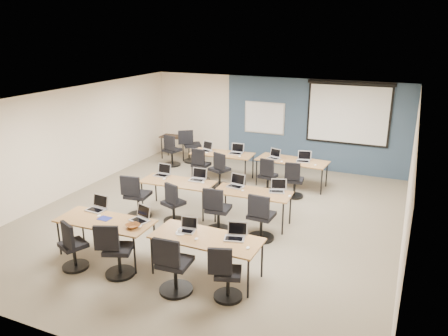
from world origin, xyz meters
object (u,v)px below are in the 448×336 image
at_px(task_chair_4, 137,200).
at_px(laptop_7, 277,188).
at_px(task_chair_2, 173,269).
at_px(task_chair_6, 217,214).
at_px(laptop_9, 236,151).
at_px(training_table_front_left, 105,222).
at_px(task_chair_8, 200,168).
at_px(training_table_back_right, 292,162).
at_px(task_chair_3, 226,278).
at_px(task_chair_5, 173,206).
at_px(training_table_front_right, 206,240).
at_px(whiteboard, 264,118).
at_px(laptop_1, 141,217).
at_px(task_chair_9, 220,173).
at_px(projector_screen, 349,110).
at_px(task_chair_7, 261,221).
at_px(training_table_mid_right, 253,194).
at_px(task_chair_10, 267,179).
at_px(training_table_mid_left, 178,183).
at_px(training_table_back_left, 222,155).
at_px(spare_chair_a, 191,149).
at_px(task_chair_11, 294,183).
at_px(laptop_3, 236,235).
at_px(laptop_4, 163,173).
at_px(laptop_10, 274,156).
at_px(laptop_0, 97,206).
at_px(task_chair_0, 73,249).
at_px(laptop_2, 187,228).
at_px(spare_chair_b, 171,153).
at_px(laptop_11, 304,159).
at_px(laptop_8, 206,149).
at_px(laptop_6, 236,183).
at_px(utility_table, 175,139).
at_px(laptop_5, 198,177).

relative_size(task_chair_4, laptop_7, 3.08).
relative_size(task_chair_2, task_chair_4, 1.00).
bearing_deg(task_chair_6, laptop_9, 99.13).
xyz_separation_m(training_table_front_left, task_chair_8, (-0.28, 4.46, -0.29)).
relative_size(training_table_back_right, task_chair_3, 1.98).
bearing_deg(task_chair_5, training_table_front_right, -25.39).
bearing_deg(training_table_back_right, whiteboard, 133.01).
height_order(laptop_1, task_chair_9, laptop_1).
bearing_deg(projector_screen, task_chair_7, -99.56).
height_order(training_table_mid_right, task_chair_8, task_chair_8).
distance_m(whiteboard, task_chair_10, 2.83).
height_order(training_table_mid_left, laptop_7, laptop_7).
xyz_separation_m(training_table_mid_left, training_table_back_left, (-0.01, 2.58, 0.00)).
height_order(laptop_1, spare_chair_a, spare_chair_a).
xyz_separation_m(projector_screen, task_chair_3, (-0.67, -7.16, -1.50)).
relative_size(task_chair_5, task_chair_11, 1.00).
xyz_separation_m(training_table_back_left, task_chair_7, (2.27, -3.21, -0.26)).
bearing_deg(task_chair_5, laptop_3, -15.07).
distance_m(laptop_4, task_chair_9, 1.83).
bearing_deg(laptop_10, laptop_9, -162.56).
height_order(laptop_3, task_chair_10, laptop_3).
bearing_deg(training_table_back_left, laptop_7, -47.34).
height_order(task_chair_8, laptop_9, laptop_9).
xyz_separation_m(training_table_back_left, laptop_0, (-0.61, -4.63, 0.11)).
height_order(training_table_mid_right, task_chair_0, task_chair_0).
distance_m(training_table_back_left, laptop_10, 1.50).
height_order(laptop_3, task_chair_11, laptop_3).
bearing_deg(laptop_3, training_table_back_left, 101.27).
relative_size(laptop_2, spare_chair_b, 0.30).
relative_size(training_table_front_right, task_chair_5, 1.99).
relative_size(training_table_back_right, task_chair_11, 1.98).
height_order(training_table_back_left, task_chair_3, task_chair_3).
bearing_deg(task_chair_10, laptop_11, 55.03).
bearing_deg(laptop_10, training_table_front_right, -67.03).
bearing_deg(task_chair_3, task_chair_0, 166.86).
relative_size(training_table_back_left, laptop_3, 5.16).
relative_size(projector_screen, laptop_8, 6.88).
bearing_deg(training_table_front_left, laptop_6, 57.89).
relative_size(laptop_6, laptop_10, 1.08).
bearing_deg(training_table_mid_right, task_chair_10, 95.74).
relative_size(projector_screen, laptop_7, 7.15).
distance_m(task_chair_5, task_chair_7, 2.02).
bearing_deg(utility_table, task_chair_11, -26.01).
relative_size(laptop_0, laptop_9, 1.00).
relative_size(training_table_front_left, laptop_4, 5.21).
xyz_separation_m(laptop_5, spare_chair_b, (-2.30, 2.68, -0.38)).
relative_size(training_table_front_left, task_chair_5, 1.91).
distance_m(laptop_0, task_chair_7, 3.23).
bearing_deg(task_chair_10, task_chair_3, -71.33).
relative_size(training_table_mid_right, task_chair_5, 1.74).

